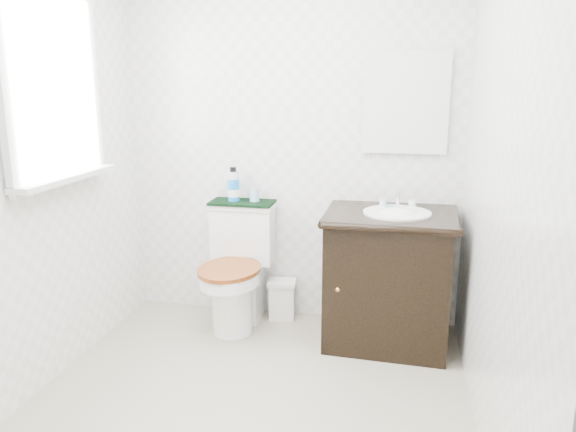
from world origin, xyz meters
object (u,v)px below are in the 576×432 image
(toilet, at_px, (238,273))
(mouthwash_bottle, at_px, (233,185))
(vanity, at_px, (389,274))
(trash_bin, at_px, (282,299))
(cup, at_px, (254,195))

(toilet, height_order, mouthwash_bottle, mouthwash_bottle)
(vanity, xyz_separation_m, trash_bin, (-0.71, 0.20, -0.29))
(toilet, bearing_deg, mouthwash_bottle, 114.98)
(toilet, relative_size, mouthwash_bottle, 3.52)
(vanity, bearing_deg, toilet, 176.20)
(trash_bin, bearing_deg, mouthwash_bottle, -178.86)
(trash_bin, bearing_deg, vanity, -15.40)
(mouthwash_bottle, bearing_deg, toilet, -65.02)
(vanity, height_order, cup, vanity)
(trash_bin, height_order, cup, cup)
(trash_bin, distance_m, cup, 0.73)
(vanity, distance_m, cup, 1.01)
(toilet, distance_m, vanity, 0.98)
(trash_bin, bearing_deg, cup, 177.59)
(mouthwash_bottle, xyz_separation_m, cup, (0.14, 0.01, -0.06))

